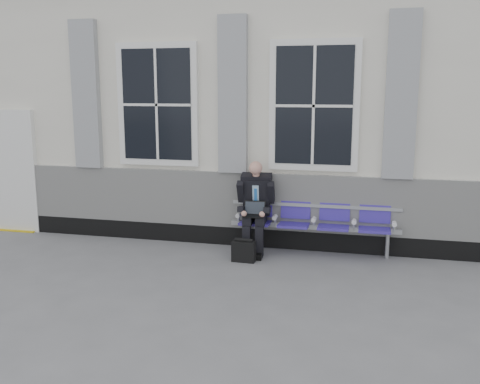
# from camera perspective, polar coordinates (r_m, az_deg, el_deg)

# --- Properties ---
(ground) EXTENTS (70.00, 70.00, 0.00)m
(ground) POSITION_cam_1_polar(r_m,az_deg,el_deg) (7.22, 3.46, -9.31)
(ground) COLOR slate
(ground) RESTS_ON ground
(station_building) EXTENTS (14.40, 4.40, 4.49)m
(station_building) POSITION_cam_1_polar(r_m,az_deg,el_deg) (10.22, 6.95, 9.30)
(station_building) COLOR silver
(station_building) RESTS_ON ground
(bench) EXTENTS (2.60, 0.47, 0.91)m
(bench) POSITION_cam_1_polar(r_m,az_deg,el_deg) (8.27, 7.92, -2.79)
(bench) COLOR #9EA0A3
(bench) RESTS_ON ground
(businessman) EXTENTS (0.59, 0.79, 1.42)m
(businessman) POSITION_cam_1_polar(r_m,az_deg,el_deg) (8.22, 1.67, -1.22)
(businessman) COLOR black
(businessman) RESTS_ON ground
(briefcase) EXTENTS (0.35, 0.16, 0.35)m
(briefcase) POSITION_cam_1_polar(r_m,az_deg,el_deg) (7.88, 0.40, -6.30)
(briefcase) COLOR black
(briefcase) RESTS_ON ground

